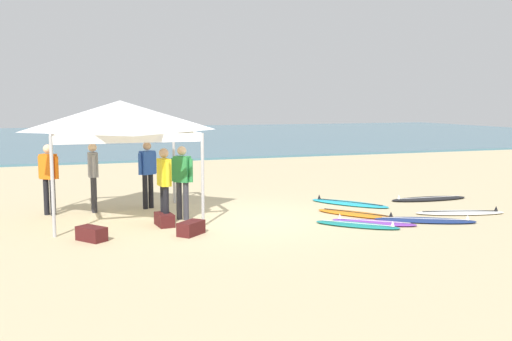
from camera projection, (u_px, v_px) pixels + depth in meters
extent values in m
plane|color=beige|center=(242.00, 219.00, 13.56)|extent=(80.00, 80.00, 0.00)
cube|color=teal|center=(109.00, 138.00, 43.07)|extent=(80.00, 36.00, 0.10)
cylinder|color=#B7B7BC|center=(53.00, 187.00, 11.64)|extent=(0.07, 0.07, 2.05)
cylinder|color=#B7B7BC|center=(203.00, 180.00, 12.67)|extent=(0.07, 0.07, 2.05)
cylinder|color=#B7B7BC|center=(52.00, 170.00, 14.54)|extent=(0.07, 0.07, 2.05)
cylinder|color=#B7B7BC|center=(174.00, 165.00, 15.56)|extent=(0.07, 0.07, 2.05)
cube|color=white|center=(130.00, 139.00, 12.05)|extent=(3.09, 0.03, 0.18)
cube|color=white|center=(114.00, 131.00, 14.94)|extent=(3.09, 0.03, 0.18)
cube|color=white|center=(50.00, 136.00, 12.98)|extent=(0.03, 3.09, 0.18)
cube|color=white|center=(186.00, 133.00, 14.01)|extent=(0.03, 3.09, 0.18)
pyramid|color=white|center=(120.00, 116.00, 13.44)|extent=(3.21, 3.21, 0.70)
ellipsoid|color=black|center=(429.00, 199.00, 16.19)|extent=(2.33, 0.75, 0.07)
cube|color=white|center=(429.00, 197.00, 16.19)|extent=(1.95, 0.16, 0.01)
cone|color=white|center=(399.00, 197.00, 15.92)|extent=(0.09, 0.09, 0.12)
ellipsoid|color=white|center=(460.00, 213.00, 14.17)|extent=(2.28, 1.18, 0.07)
cube|color=black|center=(460.00, 211.00, 14.17)|extent=(1.81, 0.56, 0.01)
cone|color=black|center=(496.00, 208.00, 14.21)|extent=(0.09, 0.09, 0.12)
ellipsoid|color=#23B2CC|center=(349.00, 203.00, 15.46)|extent=(1.79, 2.13, 0.07)
cube|color=black|center=(349.00, 202.00, 15.45)|extent=(1.14, 1.54, 0.01)
cone|color=black|center=(319.00, 197.00, 15.95)|extent=(0.09, 0.09, 0.12)
ellipsoid|color=navy|center=(425.00, 220.00, 13.26)|extent=(2.28, 1.62, 0.07)
cube|color=white|center=(425.00, 218.00, 13.26)|extent=(1.71, 0.96, 0.01)
cone|color=white|center=(468.00, 217.00, 13.11)|extent=(0.09, 0.09, 0.12)
ellipsoid|color=orange|center=(357.00, 214.00, 13.99)|extent=(1.68, 2.02, 0.07)
cube|color=black|center=(357.00, 212.00, 13.99)|extent=(1.07, 1.46, 0.01)
cone|color=black|center=(391.00, 214.00, 13.50)|extent=(0.09, 0.09, 0.12)
ellipsoid|color=#19847F|center=(357.00, 225.00, 12.76)|extent=(1.71, 1.66, 0.07)
cube|color=white|center=(357.00, 223.00, 12.76)|extent=(1.19, 1.13, 0.01)
cone|color=white|center=(393.00, 224.00, 12.44)|extent=(0.09, 0.09, 0.12)
ellipsoid|color=purple|center=(374.00, 222.00, 13.02)|extent=(1.79, 1.57, 0.07)
cube|color=white|center=(374.00, 221.00, 13.02)|extent=(1.28, 1.03, 0.01)
cone|color=white|center=(340.00, 216.00, 13.26)|extent=(0.09, 0.09, 0.12)
cylinder|color=black|center=(166.00, 206.00, 12.78)|extent=(0.13, 0.13, 0.88)
cylinder|color=black|center=(163.00, 205.00, 12.93)|extent=(0.13, 0.13, 0.88)
cube|color=yellow|center=(164.00, 172.00, 12.77)|extent=(0.27, 0.39, 0.60)
sphere|color=tan|center=(164.00, 153.00, 12.72)|extent=(0.21, 0.21, 0.21)
cylinder|color=yellow|center=(168.00, 174.00, 12.57)|extent=(0.09, 0.09, 0.54)
cylinder|color=yellow|center=(161.00, 172.00, 12.97)|extent=(0.09, 0.09, 0.54)
cylinder|color=black|center=(151.00, 191.00, 14.93)|extent=(0.13, 0.13, 0.88)
cylinder|color=black|center=(145.00, 192.00, 14.80)|extent=(0.13, 0.13, 0.88)
cube|color=#2851B2|center=(147.00, 163.00, 14.78)|extent=(0.42, 0.36, 0.60)
sphere|color=tan|center=(147.00, 146.00, 14.73)|extent=(0.21, 0.21, 0.21)
cylinder|color=#2851B2|center=(155.00, 163.00, 14.95)|extent=(0.09, 0.09, 0.54)
cylinder|color=#2851B2|center=(140.00, 164.00, 14.61)|extent=(0.09, 0.09, 0.54)
cylinder|color=#2D2D33|center=(94.00, 194.00, 14.47)|extent=(0.13, 0.13, 0.88)
cylinder|color=#2D2D33|center=(94.00, 195.00, 14.30)|extent=(0.13, 0.13, 0.88)
cube|color=gray|center=(93.00, 165.00, 14.29)|extent=(0.23, 0.36, 0.60)
sphere|color=beige|center=(92.00, 147.00, 14.24)|extent=(0.21, 0.21, 0.21)
cylinder|color=gray|center=(92.00, 165.00, 14.51)|extent=(0.09, 0.09, 0.54)
cylinder|color=gray|center=(94.00, 166.00, 14.08)|extent=(0.09, 0.09, 0.54)
cylinder|color=black|center=(46.00, 197.00, 14.02)|extent=(0.13, 0.13, 0.88)
cylinder|color=black|center=(53.00, 197.00, 13.97)|extent=(0.13, 0.13, 0.88)
cube|color=orange|center=(48.00, 166.00, 13.91)|extent=(0.42, 0.39, 0.60)
sphere|color=beige|center=(48.00, 149.00, 13.86)|extent=(0.21, 0.21, 0.21)
cylinder|color=orange|center=(40.00, 167.00, 13.98)|extent=(0.09, 0.09, 0.54)
cylinder|color=orange|center=(57.00, 168.00, 13.85)|extent=(0.09, 0.09, 0.54)
cylinder|color=#383842|center=(186.00, 201.00, 13.42)|extent=(0.13, 0.13, 0.88)
cylinder|color=#383842|center=(179.00, 201.00, 13.48)|extent=(0.13, 0.13, 0.88)
cube|color=#2D8C47|center=(182.00, 169.00, 13.36)|extent=(0.42, 0.40, 0.60)
sphere|color=beige|center=(182.00, 151.00, 13.31)|extent=(0.21, 0.21, 0.21)
cylinder|color=#2D8C47|center=(191.00, 170.00, 13.28)|extent=(0.09, 0.09, 0.54)
cylinder|color=#2D8C47|center=(173.00, 170.00, 13.45)|extent=(0.09, 0.09, 0.54)
cube|color=#4C1919|center=(92.00, 234.00, 11.44)|extent=(0.61, 0.67, 0.28)
cube|color=#4C1919|center=(191.00, 228.00, 11.94)|extent=(0.66, 0.64, 0.28)
cube|color=#4C1919|center=(164.00, 220.00, 12.81)|extent=(0.37, 0.62, 0.28)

